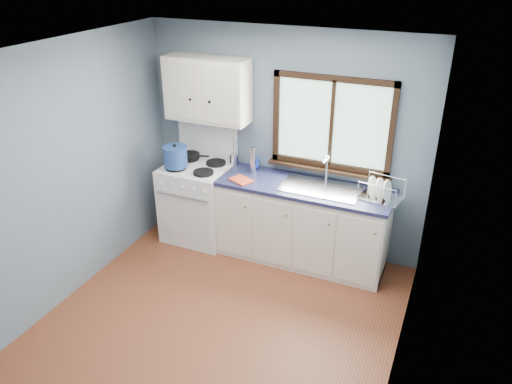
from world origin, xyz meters
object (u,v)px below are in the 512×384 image
at_px(sink, 320,194).
at_px(dish_rack, 380,193).
at_px(gas_range, 198,200).
at_px(thermos, 253,160).
at_px(skillet, 190,155).
at_px(utensil_crock, 234,159).
at_px(stockpot, 175,156).
at_px(base_cabinets, 302,227).

distance_m(sink, dish_rack, 0.63).
bearing_deg(gas_range, thermos, 10.97).
bearing_deg(thermos, sink, -7.55).
bearing_deg(dish_rack, gas_range, -169.20).
distance_m(skillet, dish_rack, 2.27).
bearing_deg(skillet, utensil_crock, -8.38).
bearing_deg(sink, thermos, 172.45).
bearing_deg(stockpot, sink, 5.92).
bearing_deg(gas_range, base_cabinets, 0.82).
bearing_deg(utensil_crock, stockpot, -145.98).
xyz_separation_m(base_cabinets, skillet, (-1.47, 0.12, 0.57)).
relative_size(gas_range, dish_rack, 2.99).
bearing_deg(utensil_crock, sink, -10.44).
height_order(utensil_crock, thermos, utensil_crock).
bearing_deg(base_cabinets, dish_rack, 1.58).
bearing_deg(skillet, thermos, -17.66).
bearing_deg(dish_rack, sink, -168.22).
relative_size(skillet, stockpot, 1.16).
relative_size(base_cabinets, thermos, 6.19).
height_order(base_cabinets, skillet, skillet).
bearing_deg(sink, utensil_crock, 169.56).
bearing_deg(skillet, gas_range, -57.57).
bearing_deg(gas_range, dish_rack, 1.11).
bearing_deg(utensil_crock, skillet, -171.74).
relative_size(base_cabinets, sink, 2.20).
height_order(sink, stockpot, stockpot).
bearing_deg(thermos, dish_rack, -3.46).
relative_size(gas_range, base_cabinets, 0.74).
height_order(gas_range, utensil_crock, gas_range).
height_order(stockpot, utensil_crock, utensil_crock).
relative_size(gas_range, stockpot, 4.27).
xyz_separation_m(gas_range, stockpot, (-0.17, -0.15, 0.59)).
xyz_separation_m(stockpot, thermos, (0.83, 0.28, -0.01)).
bearing_deg(base_cabinets, sink, -0.13).
xyz_separation_m(base_cabinets, sink, (0.18, -0.00, 0.45)).
bearing_deg(stockpot, skillet, 87.99).
relative_size(gas_range, sink, 1.62).
height_order(base_cabinets, thermos, thermos).
distance_m(base_cabinets, utensil_crock, 1.11).
distance_m(base_cabinets, stockpot, 1.63).
distance_m(stockpot, dish_rack, 2.29).
bearing_deg(thermos, gas_range, -169.03).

